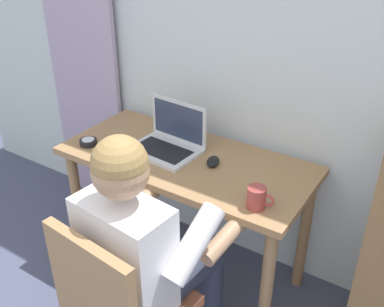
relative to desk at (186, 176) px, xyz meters
The scene contains 9 objects.
wall_back 0.79m from the desk, 47.49° to the left, with size 4.80×0.05×2.50m, color silver.
curtain_panel 1.10m from the desk, 163.05° to the left, with size 0.54×0.03×2.17m, color #B29EBC.
desk is the anchor object (origin of this frame).
chair 0.76m from the desk, 77.06° to the right, with size 0.46×0.44×0.86m.
person_seated 0.58m from the desk, 71.43° to the right, with size 0.57×0.61×1.18m.
laptop 0.20m from the desk, 168.86° to the left, with size 0.36×0.27×0.24m.
computer_mouse 0.19m from the desk, ahead, with size 0.06×0.10×0.03m, color black.
desk_clock 0.54m from the desk, 161.94° to the right, with size 0.09×0.09×0.03m.
coffee_mug 0.53m from the desk, 21.57° to the right, with size 0.12×0.08×0.09m.
Camera 1 is at (0.74, 0.24, 1.84)m, focal length 42.00 mm.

